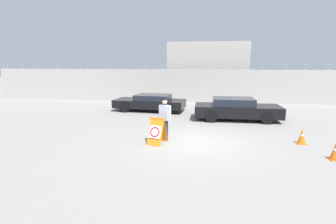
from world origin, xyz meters
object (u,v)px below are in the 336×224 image
object	(u,v)px
parked_car_front_coupe	(150,102)
parked_car_rear_sedan	(236,109)
traffic_cone_mid	(302,136)
security_guard	(165,117)
barricade_sign	(157,131)
traffic_cone_near	(335,151)

from	to	relation	value
parked_car_front_coupe	parked_car_rear_sedan	xyz separation A→B (m)	(5.46, -2.05, 0.05)
traffic_cone_mid	parked_car_front_coupe	world-z (taller)	parked_car_front_coupe
traffic_cone_mid	parked_car_front_coupe	bearing A→B (deg)	140.42
security_guard	barricade_sign	bearing A→B (deg)	94.09
barricade_sign	traffic_cone_near	world-z (taller)	barricade_sign
barricade_sign	parked_car_front_coupe	distance (m)	7.26
traffic_cone_mid	parked_car_rear_sedan	xyz separation A→B (m)	(-2.14, 4.24, 0.32)
parked_car_front_coupe	traffic_cone_near	bearing A→B (deg)	140.98
traffic_cone_near	parked_car_rear_sedan	world-z (taller)	parked_car_rear_sedan
barricade_sign	parked_car_front_coupe	bearing A→B (deg)	118.76
security_guard	parked_car_front_coupe	size ratio (longest dim) A/B	0.37
security_guard	traffic_cone_near	bearing A→B (deg)	-171.27
parked_car_front_coupe	traffic_cone_mid	bearing A→B (deg)	146.13
security_guard	parked_car_rear_sedan	bearing A→B (deg)	-105.48
barricade_sign	parked_car_front_coupe	size ratio (longest dim) A/B	0.22
security_guard	traffic_cone_near	distance (m)	6.39
barricade_sign	parked_car_rear_sedan	distance (m)	6.24
barricade_sign	traffic_cone_near	size ratio (longest dim) A/B	1.69
barricade_sign	security_guard	world-z (taller)	security_guard
barricade_sign	traffic_cone_mid	bearing A→B (deg)	22.40
parked_car_rear_sedan	traffic_cone_mid	bearing A→B (deg)	-62.83
parked_car_front_coupe	barricade_sign	bearing A→B (deg)	109.47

